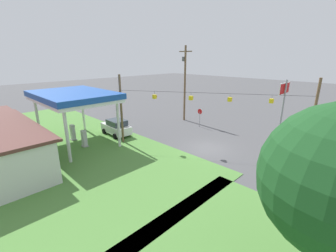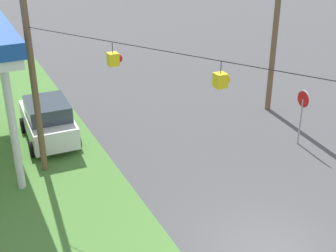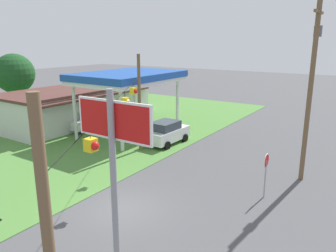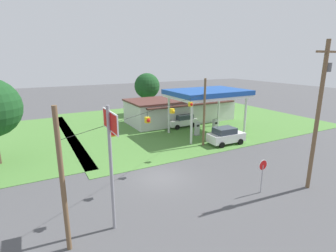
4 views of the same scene
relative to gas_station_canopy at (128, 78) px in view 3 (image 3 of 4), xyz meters
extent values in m
plane|color=#4C4C4F|center=(-10.83, -8.64, -5.08)|extent=(160.00, 160.00, 0.00)
cube|color=#4C7F38|center=(2.00, 7.74, -5.06)|extent=(36.00, 28.00, 0.04)
cube|color=silver|center=(0.00, 0.00, -0.21)|extent=(9.16, 6.38, 0.35)
cube|color=#19479E|center=(0.00, 0.00, 0.24)|extent=(9.36, 6.58, 0.55)
cylinder|color=silver|center=(-3.98, -2.59, -2.73)|extent=(0.28, 0.28, 4.70)
cylinder|color=silver|center=(3.98, -2.59, -2.73)|extent=(0.28, 0.28, 4.70)
cylinder|color=silver|center=(-3.98, 2.59, -2.73)|extent=(0.28, 0.28, 4.70)
cylinder|color=silver|center=(3.98, 2.59, -2.73)|extent=(0.28, 0.28, 4.70)
cube|color=silver|center=(0.83, 7.74, -3.43)|extent=(15.83, 6.53, 3.31)
cube|color=#512D28|center=(0.83, 7.74, -1.66)|extent=(16.13, 6.83, 0.24)
cube|color=#512D28|center=(0.83, 4.13, -2.03)|extent=(14.25, 0.70, 0.20)
cube|color=gray|center=(-1.40, 0.00, -5.02)|extent=(0.71, 0.56, 0.12)
cube|color=silver|center=(-1.40, 0.00, -4.13)|extent=(0.55, 0.40, 1.66)
cube|color=black|center=(-1.40, -0.22, -3.80)|extent=(0.39, 0.03, 0.24)
cube|color=gray|center=(1.40, 0.00, -5.02)|extent=(0.71, 0.56, 0.12)
cube|color=silver|center=(1.40, 0.00, -4.13)|extent=(0.55, 0.40, 1.66)
cube|color=black|center=(1.40, -0.22, -3.80)|extent=(0.39, 0.03, 0.24)
cube|color=white|center=(-0.53, -4.42, -4.28)|extent=(4.20, 1.99, 0.92)
cube|color=#333D47|center=(-0.78, -4.41, -3.49)|extent=(2.33, 1.78, 0.67)
cylinder|color=black|center=(0.78, -3.52, -4.74)|extent=(0.69, 0.24, 0.68)
cylinder|color=black|center=(0.72, -5.41, -4.74)|extent=(0.69, 0.24, 0.68)
cylinder|color=black|center=(-1.78, -3.43, -4.74)|extent=(0.69, 0.24, 0.68)
cylinder|color=black|center=(-1.85, -5.32, -4.74)|extent=(0.69, 0.24, 0.68)
cube|color=white|center=(-0.93, 4.42, -4.35)|extent=(4.23, 1.93, 0.80)
cube|color=#333D47|center=(-0.68, 4.42, -3.62)|extent=(2.34, 1.74, 0.66)
cylinder|color=black|center=(-2.21, 3.45, -4.74)|extent=(0.68, 0.23, 0.68)
cylinder|color=black|center=(-2.25, 5.34, -4.74)|extent=(0.68, 0.23, 0.68)
cylinder|color=black|center=(0.39, 3.50, -4.74)|extent=(0.68, 0.23, 0.68)
cylinder|color=black|center=(0.35, 5.39, -4.74)|extent=(0.68, 0.23, 0.68)
cylinder|color=#99999E|center=(-5.64, -14.14, -4.03)|extent=(0.08, 0.08, 2.10)
cylinder|color=white|center=(-5.64, -14.14, -2.98)|extent=(0.80, 0.03, 0.80)
cylinder|color=red|center=(-5.64, -14.14, -2.98)|extent=(0.70, 0.03, 0.70)
cylinder|color=gray|center=(-16.07, -13.08, -1.56)|extent=(0.18, 0.18, 7.05)
cube|color=white|center=(-15.97, -13.08, 1.14)|extent=(0.06, 2.47, 1.05)
cube|color=red|center=(-15.97, -13.08, 1.14)|extent=(0.07, 2.35, 0.93)
cylinder|color=brown|center=(-1.96, -15.26, 0.19)|extent=(0.28, 0.28, 10.55)
cube|color=brown|center=(-1.96, -15.26, 4.66)|extent=(2.20, 0.14, 0.14)
cylinder|color=#59595B|center=(-1.61, -15.26, 3.66)|extent=(0.44, 0.44, 0.60)
cylinder|color=brown|center=(-3.08, -3.64, -1.42)|extent=(0.24, 0.24, 7.34)
cylinder|color=black|center=(-10.83, -8.64, 0.64)|extent=(15.51, 10.02, 0.02)
cylinder|color=black|center=(-15.48, -11.64, 0.46)|extent=(0.02, 0.02, 0.35)
cube|color=yellow|center=(-15.48, -11.64, 0.09)|extent=(0.32, 0.32, 0.40)
sphere|color=red|center=(-15.48, -11.81, 0.09)|extent=(0.28, 0.28, 0.28)
cylinder|color=black|center=(-12.38, -9.64, 0.46)|extent=(0.02, 0.02, 0.35)
cube|color=yellow|center=(-12.38, -9.64, 0.09)|extent=(0.32, 0.32, 0.40)
sphere|color=red|center=(-12.38, -9.81, 0.09)|extent=(0.28, 0.28, 0.28)
cylinder|color=black|center=(-9.28, -7.64, 0.46)|extent=(0.02, 0.02, 0.35)
cube|color=yellow|center=(-9.28, -7.64, 0.09)|extent=(0.32, 0.32, 0.40)
sphere|color=yellow|center=(-9.28, -7.81, 0.09)|extent=(0.28, 0.28, 0.28)
cylinder|color=black|center=(-6.18, -5.64, 0.46)|extent=(0.02, 0.02, 0.35)
cube|color=yellow|center=(-6.18, -5.64, 0.09)|extent=(0.32, 0.32, 0.40)
sphere|color=red|center=(-6.18, -5.81, 0.09)|extent=(0.28, 0.28, 0.28)
cylinder|color=#4C3828|center=(-1.50, 14.80, -3.51)|extent=(0.44, 0.44, 3.14)
sphere|color=#19471E|center=(-1.50, 14.80, -0.24)|extent=(4.26, 4.26, 4.26)
camera|label=1|loc=(-23.01, 9.42, 3.93)|focal=24.00mm
camera|label=2|loc=(-19.54, -1.07, 4.50)|focal=50.00mm
camera|label=3|loc=(-22.02, -18.78, 3.10)|focal=35.00mm
camera|label=4|loc=(-19.58, -25.90, 4.22)|focal=28.00mm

